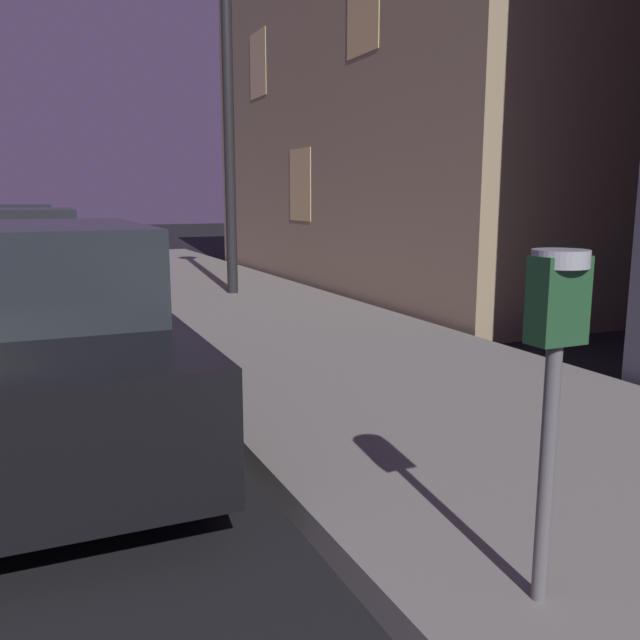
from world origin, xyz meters
TOP-DOWN VIEW (x-y plane):
  - parking_meter at (4.50, 0.68)m, footprint 0.19×0.19m
  - car_black at (2.85, 3.65)m, footprint 1.99×4.12m
  - car_red at (2.85, 10.25)m, footprint 2.16×4.60m
  - car_blue at (2.85, 17.03)m, footprint 2.26×4.57m
  - street_lamp at (5.82, 8.82)m, footprint 0.44×0.44m
  - building_mid at (10.60, 9.52)m, footprint 6.61×9.55m

SIDE VIEW (x-z plane):
  - car_blue at x=2.85m, z-range 0.00..1.43m
  - car_black at x=2.85m, z-range 0.00..1.43m
  - car_red at x=2.85m, z-range 0.00..1.43m
  - parking_meter at x=4.50m, z-range 0.48..1.76m
  - street_lamp at x=5.82m, z-range 1.00..5.97m
  - building_mid at x=10.60m, z-range 0.00..9.01m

